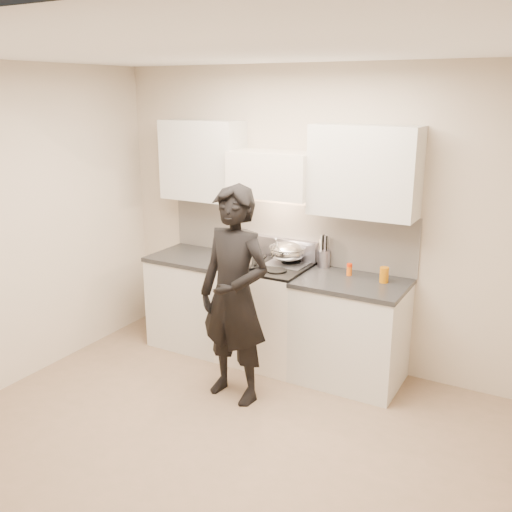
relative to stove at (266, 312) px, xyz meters
The scene contains 11 objects.
ground_plane 1.53m from the stove, 78.12° to the right, with size 4.00×4.00×0.00m, color #886B54.
room_shell 1.56m from the stove, 77.04° to the right, with size 4.04×3.54×2.70m.
stove is the anchor object (origin of this frame).
counter_right 0.83m from the stove, ahead, with size 0.92×0.67×0.92m.
counter_left 0.78m from the stove, behind, with size 0.82×0.67×0.92m.
wok 0.61m from the stove, 41.94° to the left, with size 0.34×0.41×0.27m.
stock_pot 0.59m from the stove, 128.59° to the right, with size 0.33×0.30×0.16m.
utensil_crock 0.75m from the stove, 27.93° to the left, with size 0.11×0.11×0.30m.
spice_jar 0.91m from the stove, ahead, with size 0.05×0.05×0.11m.
oil_glass 1.19m from the stove, ahead, with size 0.08×0.08×0.13m.
person 0.85m from the stove, 81.96° to the right, with size 0.65×0.43×1.78m, color black.
Camera 1 is at (2.04, -2.96, 2.46)m, focal length 40.00 mm.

